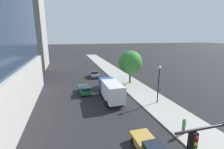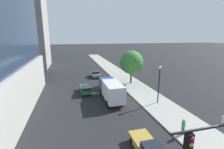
% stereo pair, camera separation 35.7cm
% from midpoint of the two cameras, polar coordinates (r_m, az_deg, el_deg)
% --- Properties ---
extents(sidewalk, '(4.99, 120.00, 0.15)m').
position_cam_midpoint_polar(sidewalk, '(28.16, 11.44, -6.53)').
color(sidewalk, '#9E9B93').
rests_on(sidewalk, ground).
extents(construction_building, '(26.33, 13.81, 44.05)m').
position_cam_midpoint_polar(construction_building, '(57.26, -30.64, 20.76)').
color(construction_building, '#9E9B93').
rests_on(construction_building, ground).
extents(street_lamp, '(0.44, 0.44, 5.42)m').
position_cam_midpoint_polar(street_lamp, '(23.59, 16.82, -1.48)').
color(street_lamp, black).
rests_on(street_lamp, sidewalk).
extents(street_tree, '(4.71, 4.71, 6.65)m').
position_cam_midpoint_polar(street_tree, '(32.52, 7.21, 4.27)').
color(street_tree, brown).
rests_on(street_tree, sidewalk).
extents(car_gray, '(1.95, 4.11, 1.41)m').
position_cam_midpoint_polar(car_gray, '(38.66, -5.58, 0.13)').
color(car_gray, slate).
rests_on(car_gray, ground).
extents(car_green, '(1.72, 4.21, 1.44)m').
position_cam_midpoint_polar(car_green, '(28.01, -9.03, -5.11)').
color(car_green, '#1E6638').
rests_on(car_green, ground).
extents(box_truck, '(2.35, 7.12, 3.01)m').
position_cam_midpoint_polar(box_truck, '(24.28, 0.15, -5.38)').
color(box_truck, '#1E4799').
rests_on(box_truck, ground).
extents(pedestrian_green_shirt, '(0.34, 0.34, 1.64)m').
position_cam_midpoint_polar(pedestrian_green_shirt, '(17.95, 24.49, -16.48)').
color(pedestrian_green_shirt, brown).
rests_on(pedestrian_green_shirt, sidewalk).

